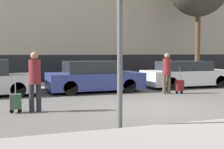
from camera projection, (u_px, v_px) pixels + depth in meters
The scene contains 11 objects.
ground_plane at pixel (154, 108), 9.76m from camera, with size 80.00×80.00×0.00m, color #565451.
sidewalk_far at pixel (92, 84), 16.32m from camera, with size 28.00×3.00×0.12m.
building_facade at pixel (75, 5), 19.57m from camera, with size 28.00×3.28×9.50m.
parked_car_1 at pixel (94, 77), 13.74m from camera, with size 4.14×1.85×1.36m.
parked_car_2 at pixel (186, 75), 15.61m from camera, with size 4.42×1.79×1.30m.
pedestrian_left at pixel (35, 78), 9.05m from camera, with size 0.35×0.34×1.76m.
trolley_left at pixel (16, 101), 8.94m from camera, with size 0.34×0.29×1.09m.
pedestrian_right at pixel (167, 71), 13.05m from camera, with size 0.34×0.34×1.71m.
trolley_right at pixel (179, 86), 13.14m from camera, with size 0.34×0.29×1.11m.
traffic_light at pixel (122, 9), 6.67m from camera, with size 0.28×0.47×3.75m.
parked_bicycle at pixel (161, 74), 18.07m from camera, with size 1.77×0.06×0.96m.
Camera 1 is at (-4.53, -8.64, 1.74)m, focal length 50.00 mm.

